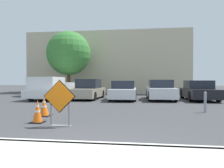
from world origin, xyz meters
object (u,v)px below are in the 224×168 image
at_px(road_closed_sign, 60,101).
at_px(parked_car_second, 123,91).
at_px(parked_car_nearest, 88,90).
at_px(traffic_cone_nearest, 38,112).
at_px(pickup_truck, 52,89).
at_px(traffic_cone_second, 44,107).
at_px(parked_car_third, 160,90).
at_px(bollard_nearest, 205,101).
at_px(parked_car_fourth, 198,91).

height_order(road_closed_sign, parked_car_second, road_closed_sign).
bearing_deg(parked_car_second, parked_car_nearest, -6.27).
distance_m(traffic_cone_nearest, pickup_truck, 9.20).
xyz_separation_m(traffic_cone_second, parked_car_third, (5.04, 7.85, 0.31)).
height_order(traffic_cone_nearest, parked_car_third, parked_car_third).
distance_m(road_closed_sign, bollard_nearest, 6.19).
xyz_separation_m(parked_car_nearest, bollard_nearest, (6.57, -6.04, -0.19)).
relative_size(pickup_truck, parked_car_fourth, 1.22).
bearing_deg(road_closed_sign, traffic_cone_second, 126.79).
distance_m(parked_car_second, parked_car_third, 2.62).
bearing_deg(parked_car_fourth, parked_car_second, 3.54).
xyz_separation_m(parked_car_nearest, parked_car_fourth, (7.83, 0.16, -0.02)).
distance_m(road_closed_sign, parked_car_third, 10.30).
height_order(traffic_cone_second, parked_car_nearest, parked_car_nearest).
distance_m(traffic_cone_second, parked_car_nearest, 7.83).
bearing_deg(traffic_cone_nearest, parked_car_nearest, 93.62).
xyz_separation_m(road_closed_sign, traffic_cone_nearest, (-0.91, 0.44, -0.40)).
relative_size(traffic_cone_nearest, pickup_truck, 0.13).
bearing_deg(bollard_nearest, parked_car_second, 124.24).
xyz_separation_m(traffic_cone_nearest, traffic_cone_second, (-0.39, 1.31, -0.01)).
distance_m(traffic_cone_second, parked_car_third, 9.33).
bearing_deg(pickup_truck, parked_car_fourth, -175.27).
xyz_separation_m(traffic_cone_second, pickup_truck, (-2.80, 7.31, 0.37)).
xyz_separation_m(pickup_truck, bollard_nearest, (9.19, -5.53, -0.25)).
bearing_deg(bollard_nearest, parked_car_nearest, 137.42).
bearing_deg(traffic_cone_second, pickup_truck, 110.99).
relative_size(pickup_truck, parked_car_second, 1.22).
bearing_deg(bollard_nearest, road_closed_sign, -145.25).
relative_size(parked_car_third, bollard_nearest, 4.90).
relative_size(traffic_cone_second, bollard_nearest, 0.81).
height_order(road_closed_sign, bollard_nearest, road_closed_sign).
bearing_deg(traffic_cone_second, road_closed_sign, -53.21).
height_order(parked_car_nearest, parked_car_second, parked_car_nearest).
height_order(traffic_cone_nearest, parked_car_second, parked_car_second).
xyz_separation_m(road_closed_sign, traffic_cone_second, (-1.31, 1.75, -0.40)).
distance_m(traffic_cone_nearest, parked_car_third, 10.27).
bearing_deg(road_closed_sign, bollard_nearest, 34.75).
bearing_deg(traffic_cone_second, parked_car_third, 57.30).
xyz_separation_m(traffic_cone_nearest, parked_car_third, (4.64, 9.16, 0.30)).
xyz_separation_m(pickup_truck, parked_car_second, (5.23, 0.29, -0.10)).
height_order(traffic_cone_second, pickup_truck, pickup_truck).
bearing_deg(parked_car_second, parked_car_third, -176.20).
relative_size(road_closed_sign, pickup_truck, 0.25).
bearing_deg(pickup_truck, traffic_cone_nearest, 111.42).
xyz_separation_m(parked_car_third, parked_car_fourth, (2.61, 0.13, -0.02)).
height_order(traffic_cone_nearest, parked_car_fourth, parked_car_fourth).
height_order(pickup_truck, parked_car_third, pickup_truck).
bearing_deg(parked_car_nearest, traffic_cone_nearest, 95.62).
bearing_deg(parked_car_second, traffic_cone_second, 70.77).
relative_size(traffic_cone_nearest, traffic_cone_second, 1.02).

